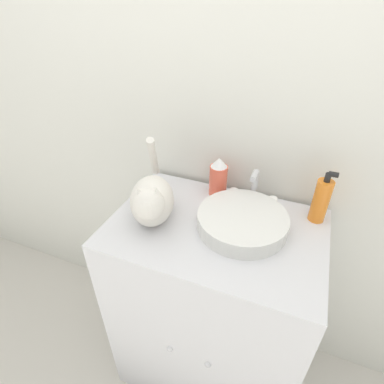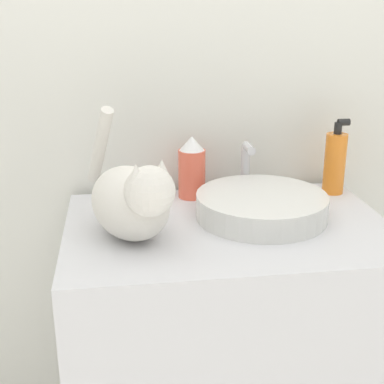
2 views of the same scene
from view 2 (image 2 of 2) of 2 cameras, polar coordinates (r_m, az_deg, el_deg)
The scene contains 6 objects.
wall_back at distance 1.43m, azimuth 1.72°, elevation 13.65°, with size 6.00×0.05×2.50m.
sink_basin at distance 1.27m, azimuth 7.42°, elevation -1.48°, with size 0.31×0.31×0.06m.
faucet at distance 1.41m, azimuth 5.72°, elevation 1.96°, with size 0.18×0.08×0.14m.
cat at distance 1.13m, azimuth -6.37°, elevation -0.75°, with size 0.23×0.35×0.27m.
soap_bottle at distance 1.45m, azimuth 15.00°, elevation 3.10°, with size 0.06×0.06×0.20m.
spray_bottle at distance 1.38m, azimuth -0.02°, elevation 2.58°, with size 0.07×0.07×0.16m.
Camera 2 is at (-0.24, -0.86, 1.40)m, focal length 50.00 mm.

